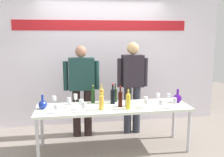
{
  "coord_description": "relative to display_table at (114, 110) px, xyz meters",
  "views": [
    {
      "loc": [
        -0.66,
        -3.82,
        1.88
      ],
      "look_at": [
        0.0,
        0.15,
        1.15
      ],
      "focal_mm": 40.68,
      "sensor_mm": 36.0,
      "label": 1
    }
  ],
  "objects": [
    {
      "name": "wine_bottle_6",
      "position": [
        -0.3,
        0.27,
        0.18
      ],
      "size": [
        0.07,
        0.07,
        0.3
      ],
      "color": "#183515",
      "rests_on": "display_table"
    },
    {
      "name": "ground_plane",
      "position": [
        0.0,
        0.0,
        -0.67
      ],
      "size": [
        10.0,
        10.0,
        0.0
      ],
      "primitive_type": "plane",
      "color": "gray"
    },
    {
      "name": "back_wall",
      "position": [
        0.0,
        1.34,
        0.83
      ],
      "size": [
        4.93,
        0.11,
        3.0
      ],
      "color": "white",
      "rests_on": "ground"
    },
    {
      "name": "wine_glass_right_5",
      "position": [
        0.97,
        0.11,
        0.15
      ],
      "size": [
        0.06,
        0.06,
        0.14
      ],
      "color": "white",
      "rests_on": "display_table"
    },
    {
      "name": "wine_glass_right_3",
      "position": [
        0.81,
        0.21,
        0.15
      ],
      "size": [
        0.06,
        0.06,
        0.13
      ],
      "color": "white",
      "rests_on": "display_table"
    },
    {
      "name": "wine_glass_left_0",
      "position": [
        -0.59,
        0.23,
        0.17
      ],
      "size": [
        0.06,
        0.06,
        0.17
      ],
      "color": "white",
      "rests_on": "display_table"
    },
    {
      "name": "wine_glass_left_4",
      "position": [
        -0.48,
        -0.22,
        0.16
      ],
      "size": [
        0.07,
        0.07,
        0.15
      ],
      "color": "white",
      "rests_on": "display_table"
    },
    {
      "name": "wine_glass_left_1",
      "position": [
        -0.88,
        -0.21,
        0.15
      ],
      "size": [
        0.06,
        0.06,
        0.13
      ],
      "color": "white",
      "rests_on": "display_table"
    },
    {
      "name": "wine_bottle_7",
      "position": [
        0.22,
        -0.03,
        0.18
      ],
      "size": [
        0.07,
        0.07,
        0.29
      ],
      "color": "black",
      "rests_on": "display_table"
    },
    {
      "name": "wine_glass_right_1",
      "position": [
        0.91,
        -0.25,
        0.17
      ],
      "size": [
        0.06,
        0.06,
        0.16
      ],
      "color": "white",
      "rests_on": "display_table"
    },
    {
      "name": "wine_bottle_2",
      "position": [
        0.2,
        -0.17,
        0.19
      ],
      "size": [
        0.07,
        0.07,
        0.31
      ],
      "color": "gold",
      "rests_on": "display_table"
    },
    {
      "name": "wine_glass_left_3",
      "position": [
        -0.69,
        0.07,
        0.16
      ],
      "size": [
        0.06,
        0.06,
        0.16
      ],
      "color": "white",
      "rests_on": "display_table"
    },
    {
      "name": "wine_glass_left_2",
      "position": [
        -0.51,
        -0.06,
        0.16
      ],
      "size": [
        0.07,
        0.07,
        0.15
      ],
      "color": "white",
      "rests_on": "display_table"
    },
    {
      "name": "wine_glass_right_0",
      "position": [
        0.48,
        -0.18,
        0.15
      ],
      "size": [
        0.06,
        0.06,
        0.14
      ],
      "color": "white",
      "rests_on": "display_table"
    },
    {
      "name": "wine_bottle_5",
      "position": [
        0.1,
        -0.04,
        0.19
      ],
      "size": [
        0.07,
        0.07,
        0.33
      ],
      "color": "black",
      "rests_on": "display_table"
    },
    {
      "name": "wine_bottle_4",
      "position": [
        -0.21,
        -0.15,
        0.18
      ],
      "size": [
        0.07,
        0.07,
        0.3
      ],
      "color": "gold",
      "rests_on": "display_table"
    },
    {
      "name": "wine_glass_left_5",
      "position": [
        -0.93,
        0.25,
        0.16
      ],
      "size": [
        0.06,
        0.06,
        0.15
      ],
      "color": "white",
      "rests_on": "display_table"
    },
    {
      "name": "presenter_right",
      "position": [
        0.47,
        0.65,
        0.3
      ],
      "size": [
        0.57,
        0.22,
        1.71
      ],
      "color": "#2F333E",
      "rests_on": "ground"
    },
    {
      "name": "wine_bottle_0",
      "position": [
        0.08,
        0.27,
        0.18
      ],
      "size": [
        0.06,
        0.06,
        0.31
      ],
      "color": "#1A3115",
      "rests_on": "display_table"
    },
    {
      "name": "wine_glass_right_4",
      "position": [
        0.5,
        -0.09,
        0.17
      ],
      "size": [
        0.07,
        0.07,
        0.16
      ],
      "color": "white",
      "rests_on": "display_table"
    },
    {
      "name": "decanter_blue_right",
      "position": [
        1.09,
        0.05,
        0.13
      ],
      "size": [
        0.14,
        0.14,
        0.23
      ],
      "color": "#48118C",
      "rests_on": "display_table"
    },
    {
      "name": "wine_bottle_1",
      "position": [
        -0.16,
        0.22,
        0.19
      ],
      "size": [
        0.07,
        0.07,
        0.31
      ],
      "color": "gold",
      "rests_on": "display_table"
    },
    {
      "name": "wine_bottle_3",
      "position": [
        0.01,
        0.16,
        0.19
      ],
      "size": [
        0.08,
        0.08,
        0.33
      ],
      "color": "black",
      "rests_on": "display_table"
    },
    {
      "name": "decanter_blue_left",
      "position": [
        -1.09,
        0.05,
        0.12
      ],
      "size": [
        0.13,
        0.13,
        0.22
      ],
      "color": "navy",
      "rests_on": "display_table"
    },
    {
      "name": "presenter_left",
      "position": [
        -0.47,
        0.65,
        0.28
      ],
      "size": [
        0.64,
        0.22,
        1.65
      ],
      "color": "black",
      "rests_on": "ground"
    },
    {
      "name": "wine_glass_right_2",
      "position": [
        0.69,
        -0.25,
        0.15
      ],
      "size": [
        0.06,
        0.06,
        0.14
      ],
      "color": "white",
      "rests_on": "display_table"
    },
    {
      "name": "display_table",
      "position": [
        0.0,
        0.0,
        0.0
      ],
      "size": [
        2.42,
        0.7,
        0.73
      ],
      "color": "white",
      "rests_on": "ground"
    }
  ]
}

